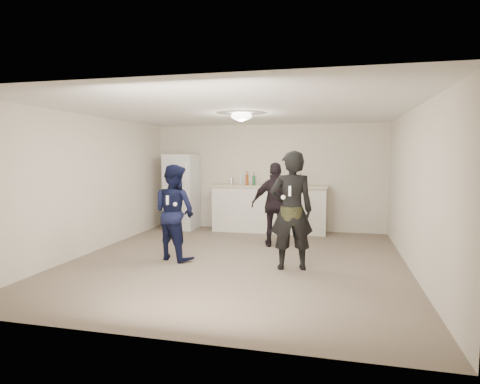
% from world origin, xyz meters
% --- Properties ---
extents(floor, '(6.00, 6.00, 0.00)m').
position_xyz_m(floor, '(0.00, 0.00, 0.00)').
color(floor, '#6B5B4C').
rests_on(floor, ground).
extents(ceiling, '(6.00, 6.00, 0.00)m').
position_xyz_m(ceiling, '(0.00, 0.00, 2.50)').
color(ceiling, silver).
rests_on(ceiling, wall_back).
extents(wall_back, '(6.00, 0.00, 6.00)m').
position_xyz_m(wall_back, '(0.00, 3.00, 1.25)').
color(wall_back, beige).
rests_on(wall_back, floor).
extents(wall_front, '(6.00, 0.00, 6.00)m').
position_xyz_m(wall_front, '(0.00, -3.00, 1.25)').
color(wall_front, beige).
rests_on(wall_front, floor).
extents(wall_left, '(0.00, 6.00, 6.00)m').
position_xyz_m(wall_left, '(-2.75, 0.00, 1.25)').
color(wall_left, beige).
rests_on(wall_left, floor).
extents(wall_right, '(0.00, 6.00, 6.00)m').
position_xyz_m(wall_right, '(2.75, 0.00, 1.25)').
color(wall_right, beige).
rests_on(wall_right, floor).
extents(counter, '(2.60, 0.56, 1.05)m').
position_xyz_m(counter, '(0.10, 2.67, 0.53)').
color(counter, silver).
rests_on(counter, floor).
extents(counter_top, '(2.68, 0.64, 0.04)m').
position_xyz_m(counter_top, '(0.10, 2.67, 1.07)').
color(counter_top, beige).
rests_on(counter_top, counter).
extents(fridge, '(0.70, 0.70, 1.80)m').
position_xyz_m(fridge, '(-2.03, 2.60, 0.90)').
color(fridge, silver).
rests_on(fridge, floor).
extents(fridge_handle, '(0.02, 0.02, 0.60)m').
position_xyz_m(fridge_handle, '(-1.75, 2.23, 1.30)').
color(fridge_handle, silver).
rests_on(fridge_handle, fridge).
extents(ceiling_dome, '(0.36, 0.36, 0.16)m').
position_xyz_m(ceiling_dome, '(0.00, 0.30, 2.45)').
color(ceiling_dome, white).
rests_on(ceiling_dome, ceiling).
extents(shaker, '(0.08, 0.08, 0.17)m').
position_xyz_m(shaker, '(-0.80, 2.67, 1.18)').
color(shaker, silver).
rests_on(shaker, counter_top).
extents(man, '(0.96, 0.87, 1.62)m').
position_xyz_m(man, '(-1.07, -0.14, 0.81)').
color(man, '#0F153F').
rests_on(man, floor).
extents(woman, '(0.76, 0.60, 1.85)m').
position_xyz_m(woman, '(0.94, -0.28, 0.92)').
color(woman, black).
rests_on(woman, floor).
extents(camo_shorts, '(0.34, 0.34, 0.28)m').
position_xyz_m(camo_shorts, '(0.94, -0.28, 0.85)').
color(camo_shorts, '#373D1B').
rests_on(camo_shorts, woman).
extents(spectator, '(1.03, 0.61, 1.64)m').
position_xyz_m(spectator, '(0.47, 1.24, 0.82)').
color(spectator, black).
rests_on(spectator, floor).
extents(remote_man, '(0.04, 0.04, 0.15)m').
position_xyz_m(remote_man, '(-1.07, -0.42, 1.05)').
color(remote_man, white).
rests_on(remote_man, man).
extents(nunchuk_man, '(0.07, 0.07, 0.07)m').
position_xyz_m(nunchuk_man, '(-0.95, -0.39, 0.98)').
color(nunchuk_man, silver).
rests_on(nunchuk_man, man).
extents(remote_woman, '(0.04, 0.04, 0.15)m').
position_xyz_m(remote_woman, '(0.94, -0.53, 1.25)').
color(remote_woman, white).
rests_on(remote_woman, woman).
extents(nunchuk_woman, '(0.07, 0.07, 0.07)m').
position_xyz_m(nunchuk_woman, '(0.84, -0.50, 1.15)').
color(nunchuk_woman, white).
rests_on(nunchuk_woman, woman).
extents(bottle_cluster, '(1.49, 0.37, 0.25)m').
position_xyz_m(bottle_cluster, '(0.04, 2.65, 1.20)').
color(bottle_cluster, '#164D27').
rests_on(bottle_cluster, counter_top).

